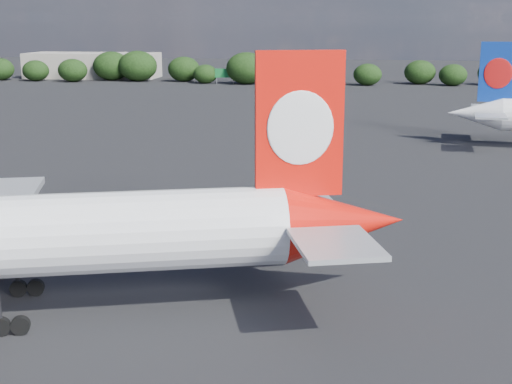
# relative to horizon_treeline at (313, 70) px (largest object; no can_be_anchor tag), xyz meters

# --- Properties ---
(ground) EXTENTS (500.00, 500.00, 0.00)m
(ground) POSITION_rel_horizon_treeline_xyz_m (-7.78, -120.37, -4.01)
(ground) COLOR black
(ground) RESTS_ON ground
(terminal_building) EXTENTS (42.00, 16.00, 8.00)m
(terminal_building) POSITION_rel_horizon_treeline_xyz_m (-72.78, 11.63, -0.01)
(terminal_building) COLOR gray
(terminal_building) RESTS_ON ground
(highway_sign) EXTENTS (6.00, 0.30, 4.50)m
(highway_sign) POSITION_rel_horizon_treeline_xyz_m (-25.78, -4.37, -0.89)
(highway_sign) COLOR #156A2E
(highway_sign) RESTS_ON ground
(billboard_yellow) EXTENTS (5.00, 0.30, 5.50)m
(billboard_yellow) POSITION_rel_horizon_treeline_xyz_m (4.22, 1.63, -0.14)
(billboard_yellow) COLOR gold
(billboard_yellow) RESTS_ON ground
(horizon_treeline) EXTENTS (206.32, 16.69, 9.33)m
(horizon_treeline) POSITION_rel_horizon_treeline_xyz_m (0.00, 0.00, 0.00)
(horizon_treeline) COLOR black
(horizon_treeline) RESTS_ON ground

